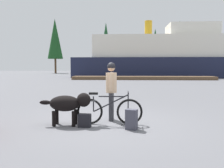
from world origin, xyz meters
TOP-DOWN VIEW (x-y plane):
  - ground_plane at (0.00, 0.00)m, footprint 160.00×160.00m
  - bicycle at (0.10, -0.20)m, footprint 1.80×0.44m
  - person_cyclist at (0.13, 0.32)m, footprint 0.32×0.53m
  - dog at (-0.99, -0.32)m, footprint 1.40×0.50m
  - backpack at (0.70, -0.68)m, footprint 0.33×0.28m
  - handbag_pannier at (-0.52, -0.52)m, footprint 0.34×0.21m
  - dock_pier at (2.76, 22.49)m, footprint 17.07×2.42m
  - ferry_boat at (7.70, 30.04)m, footprint 29.01×8.20m
  - sailboat_moored at (10.90, 31.73)m, footprint 6.84×1.92m
  - pine_tree_far_left at (-15.63, 48.38)m, footprint 3.52×3.52m
  - pine_tree_center at (-3.71, 47.50)m, footprint 3.00×3.00m
  - pine_tree_far_right at (13.01, 49.29)m, footprint 3.59×3.59m
  - pine_tree_mid_back at (8.34, 55.67)m, footprint 3.24×3.24m

SIDE VIEW (x-z plane):
  - ground_plane at x=0.00m, z-range 0.00..0.00m
  - handbag_pannier at x=-0.52m, z-range 0.00..0.35m
  - dock_pier at x=2.76m, z-range 0.00..0.40m
  - backpack at x=0.70m, z-range 0.00..0.51m
  - bicycle at x=0.10m, z-range -0.07..0.84m
  - sailboat_moored at x=10.90m, z-range -3.89..4.91m
  - dog at x=-0.99m, z-range 0.15..1.03m
  - person_cyclist at x=0.13m, z-range 0.18..1.89m
  - ferry_boat at x=7.70m, z-range -1.28..7.18m
  - pine_tree_mid_back at x=8.34m, z-range 1.13..12.41m
  - pine_tree_center at x=-3.71m, z-range 1.12..12.61m
  - pine_tree_far_right at x=13.01m, z-range 1.23..13.29m
  - pine_tree_far_left at x=-15.63m, z-range 1.66..14.29m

